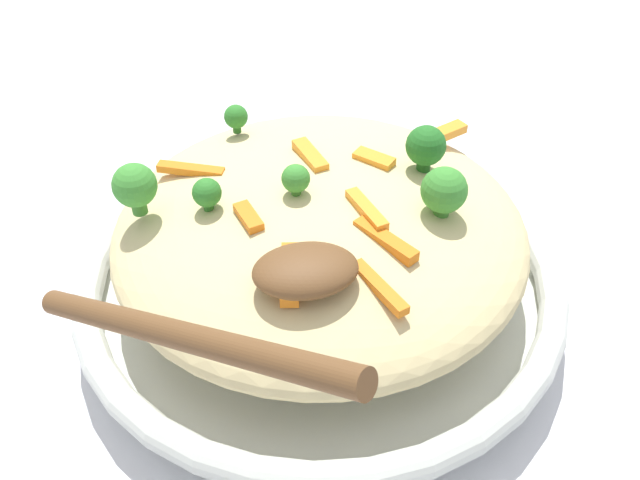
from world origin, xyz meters
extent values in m
plane|color=silver|center=(0.00, 0.00, 0.00)|extent=(2.40, 2.40, 0.00)
cylinder|color=silver|center=(0.00, 0.00, 0.01)|extent=(0.30, 0.30, 0.02)
torus|color=silver|center=(0.00, 0.00, 0.03)|extent=(0.32, 0.32, 0.02)
torus|color=black|center=(0.00, 0.00, 0.04)|extent=(0.31, 0.31, 0.00)
ellipsoid|color=#DBC689|center=(0.00, 0.00, 0.07)|extent=(0.26, 0.26, 0.06)
cube|color=orange|center=(0.09, 0.05, 0.09)|extent=(0.04, 0.03, 0.01)
cube|color=orange|center=(0.00, 0.04, 0.10)|extent=(0.02, 0.04, 0.01)
cube|color=orange|center=(-0.08, 0.04, 0.09)|extent=(0.04, 0.02, 0.01)
cube|color=orange|center=(0.03, -0.05, 0.10)|extent=(0.03, 0.04, 0.01)
cube|color=orange|center=(-0.04, -0.02, 0.10)|extent=(0.02, 0.03, 0.01)
cube|color=orange|center=(0.02, -0.02, 0.10)|extent=(0.02, 0.04, 0.01)
cube|color=orange|center=(0.02, -0.08, 0.09)|extent=(0.02, 0.04, 0.01)
cube|color=orange|center=(-0.03, -0.06, 0.10)|extent=(0.02, 0.04, 0.01)
cube|color=orange|center=(0.04, 0.03, 0.10)|extent=(0.03, 0.03, 0.01)
cylinder|color=#377928|center=(0.07, -0.03, 0.10)|extent=(0.01, 0.01, 0.01)
sphere|color=#3D8E33|center=(0.07, -0.03, 0.11)|extent=(0.03, 0.03, 0.03)
cylinder|color=#296820|center=(-0.07, 0.00, 0.10)|extent=(0.01, 0.01, 0.01)
sphere|color=#2D7A28|center=(-0.07, 0.00, 0.11)|extent=(0.02, 0.02, 0.02)
cylinder|color=#377928|center=(-0.11, 0.01, 0.10)|extent=(0.01, 0.01, 0.01)
sphere|color=#3D8E33|center=(-0.11, 0.01, 0.11)|extent=(0.03, 0.03, 0.03)
cylinder|color=#296820|center=(-0.04, 0.09, 0.09)|extent=(0.01, 0.01, 0.01)
sphere|color=#2D7A28|center=(-0.04, 0.09, 0.10)|extent=(0.02, 0.02, 0.02)
cylinder|color=#377928|center=(-0.01, 0.00, 0.10)|extent=(0.01, 0.01, 0.01)
sphere|color=#3D8E33|center=(-0.01, 0.00, 0.11)|extent=(0.02, 0.02, 0.02)
cylinder|color=#205B1C|center=(0.07, 0.02, 0.10)|extent=(0.01, 0.01, 0.01)
sphere|color=#236B23|center=(0.07, 0.02, 0.11)|extent=(0.03, 0.03, 0.03)
ellipsoid|color=brown|center=(-0.02, -0.07, 0.10)|extent=(0.06, 0.04, 0.02)
cylinder|color=brown|center=(-0.08, -0.13, 0.14)|extent=(0.14, 0.14, 0.08)
camera|label=1|loc=(-0.06, -0.33, 0.35)|focal=38.96mm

